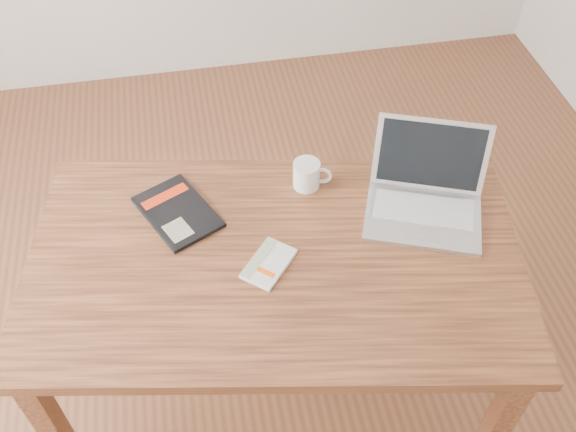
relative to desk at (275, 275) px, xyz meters
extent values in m
plane|color=brown|center=(-0.12, 0.06, -0.66)|extent=(4.00, 4.00, 0.00)
cube|color=#57301A|center=(0.00, 0.00, 0.07)|extent=(1.57, 1.07, 0.04)
cube|color=#57301A|center=(-0.71, -0.23, -0.31)|extent=(0.07, 0.07, 0.71)
cube|color=#57301A|center=(0.59, -0.46, -0.31)|extent=(0.07, 0.07, 0.71)
cube|color=#57301A|center=(-0.59, 0.46, -0.31)|extent=(0.07, 0.07, 0.71)
cube|color=#57301A|center=(0.71, 0.23, -0.31)|extent=(0.07, 0.07, 0.71)
cube|color=beige|center=(-0.02, -0.03, 0.10)|extent=(0.18, 0.19, 0.01)
cube|color=silver|center=(-0.02, -0.03, 0.10)|extent=(0.18, 0.19, 0.01)
cube|color=gray|center=(-0.05, -0.01, 0.10)|extent=(0.13, 0.14, 0.00)
cube|color=#DE540F|center=(-0.04, -0.06, 0.10)|extent=(0.05, 0.05, 0.00)
cube|color=black|center=(-0.26, 0.22, 0.10)|extent=(0.28, 0.32, 0.01)
cube|color=red|center=(-0.30, 0.29, 0.10)|extent=(0.15, 0.10, 0.00)
cube|color=gray|center=(-0.27, 0.14, 0.10)|extent=(0.10, 0.10, 0.00)
cube|color=silver|center=(0.47, 0.06, 0.10)|extent=(0.41, 0.35, 0.02)
cube|color=silver|center=(0.48, 0.08, 0.11)|extent=(0.32, 0.23, 0.00)
cube|color=#BCBCC1|center=(0.44, -0.01, 0.11)|extent=(0.12, 0.09, 0.00)
cube|color=silver|center=(0.53, 0.21, 0.21)|extent=(0.35, 0.20, 0.22)
cube|color=black|center=(0.52, 0.20, 0.22)|extent=(0.32, 0.18, 0.19)
cylinder|color=white|center=(0.15, 0.27, 0.14)|extent=(0.09, 0.09, 0.09)
cylinder|color=black|center=(0.15, 0.27, 0.18)|extent=(0.07, 0.07, 0.01)
torus|color=white|center=(0.20, 0.26, 0.14)|extent=(0.06, 0.03, 0.06)
camera|label=1|loc=(-0.18, -1.15, 1.55)|focal=40.00mm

